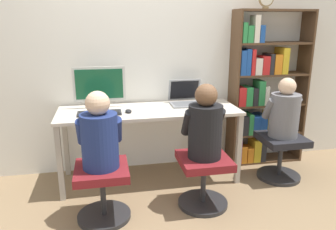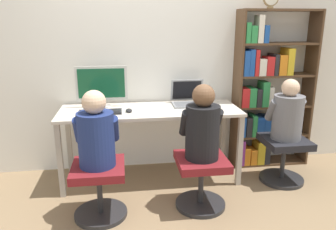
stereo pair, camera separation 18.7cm
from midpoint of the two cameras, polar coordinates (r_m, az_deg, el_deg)
ground_plane at (r=3.38m, az=-0.83°, el=-13.26°), size 14.00×14.00×0.00m
wall_back at (r=3.67m, az=-2.30°, el=10.47°), size 10.00×0.05×2.60m
desk at (r=3.40m, az=-1.55°, el=-0.35°), size 1.86×0.64×0.78m
desktop_monitor at (r=3.49m, az=-9.99°, el=5.07°), size 0.53×0.17×0.43m
laptop at (r=3.58m, az=5.09°, el=2.67°), size 0.36×0.33×0.26m
keyboard at (r=3.29m, az=-10.15°, el=0.52°), size 0.42×0.17×0.03m
computer_mouse_by_keyboard at (r=3.29m, az=-5.21°, el=0.79°), size 0.06×0.10×0.03m
office_chair_left at (r=2.92m, az=-10.06°, el=-11.98°), size 0.46×0.46×0.48m
office_chair_right at (r=3.05m, az=7.57°, el=-10.65°), size 0.46×0.46×0.48m
person_at_monitor at (r=2.74m, az=-10.53°, el=-3.25°), size 0.37×0.32×0.65m
person_at_laptop at (r=2.87m, az=7.89°, el=-2.03°), size 0.37×0.32×0.66m
bookshelf at (r=3.93m, az=17.70°, el=3.17°), size 0.89×0.27×1.78m
office_chair_side at (r=3.72m, az=20.86°, el=-6.55°), size 0.46×0.46×0.48m
person_near_shelf at (r=3.58m, az=21.53°, el=0.22°), size 0.37×0.32×0.62m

